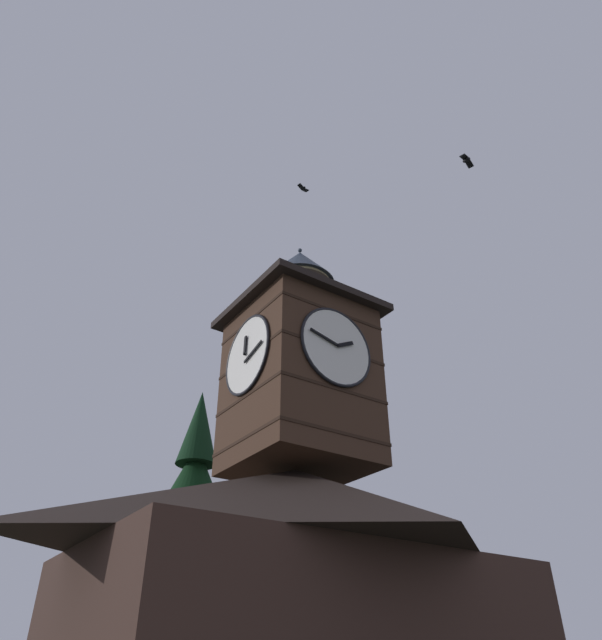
% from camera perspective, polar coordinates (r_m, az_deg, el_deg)
% --- Properties ---
extents(building_main, '(12.23, 8.62, 7.66)m').
position_cam_1_polar(building_main, '(17.40, -0.51, -26.28)').
color(building_main, '#3D2820').
rests_on(building_main, ground_plane).
extents(clock_tower, '(4.68, 4.68, 8.64)m').
position_cam_1_polar(clock_tower, '(19.60, -0.14, -4.68)').
color(clock_tower, '#422B1E').
rests_on(clock_tower, building_main).
extents(pine_tree_behind, '(5.28, 5.28, 13.03)m').
position_cam_1_polar(pine_tree_behind, '(24.10, -11.30, -23.20)').
color(pine_tree_behind, '#473323').
rests_on(pine_tree_behind, ground_plane).
extents(moon, '(2.21, 2.21, 2.21)m').
position_cam_1_polar(moon, '(60.26, -12.75, -17.99)').
color(moon, silver).
extents(flying_bird_high, '(0.61, 0.31, 0.14)m').
position_cam_1_polar(flying_bird_high, '(25.68, 0.21, 12.78)').
color(flying_bird_high, black).
extents(flying_bird_low, '(0.76, 0.39, 0.16)m').
position_cam_1_polar(flying_bird_low, '(21.75, 15.92, 14.85)').
color(flying_bird_low, black).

